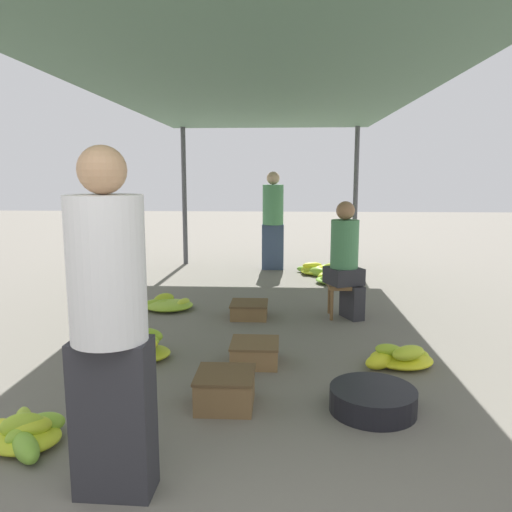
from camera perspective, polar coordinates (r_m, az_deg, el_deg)
The scene contains 17 objects.
canopy_post_back_left at distance 8.80m, azimuth -8.19°, elevation 6.72°, with size 0.08×0.08×2.36m, color #4C4C51.
canopy_post_back_right at distance 8.72m, azimuth 11.30°, elevation 6.61°, with size 0.08×0.08×2.36m, color #4C4C51.
canopy_tarp at distance 5.39m, azimuth 0.54°, elevation 18.09°, with size 3.35×7.00×0.04m, color #567A60.
vendor_foreground at distance 2.44m, azimuth -16.42°, elevation -7.16°, with size 0.38×0.36×1.67m.
stool at distance 5.55m, azimuth 9.94°, elevation -3.86°, with size 0.34×0.34×0.37m.
vendor_seated at distance 5.48m, azimuth 10.22°, elevation -0.28°, with size 0.45×0.45×1.27m.
basin_black at distance 3.51m, azimuth 13.20°, elevation -15.70°, with size 0.57×0.57×0.16m.
banana_pile_left_0 at distance 3.32m, azimuth -24.83°, elevation -17.85°, with size 0.50×0.58×0.20m.
banana_pile_left_1 at distance 4.40m, azimuth -13.00°, elevation -9.85°, with size 0.49×0.52×0.31m.
banana_pile_left_2 at distance 5.94m, azimuth -10.07°, elevation -5.43°, with size 0.63×0.54×0.15m.
banana_pile_right_0 at distance 7.31m, azimuth 8.98°, elevation -2.43°, with size 0.66×0.61×0.30m.
banana_pile_right_1 at distance 4.32m, azimuth 16.11°, elevation -11.08°, with size 0.62×0.48×0.20m.
banana_pile_right_2 at distance 7.91m, azimuth 6.91°, elevation -1.64°, with size 0.57×0.59×0.20m.
crate_near at distance 4.20m, azimuth -0.14°, elevation -10.97°, with size 0.40×0.40×0.19m.
crate_mid at distance 5.50m, azimuth -0.77°, elevation -6.16°, with size 0.40×0.40×0.17m.
crate_far at distance 3.48m, azimuth -3.54°, elevation -14.98°, with size 0.39×0.39×0.23m.
shopper_walking_mid at distance 8.22m, azimuth 1.95°, elevation 4.23°, with size 0.36×0.34×1.61m.
Camera 1 is at (0.24, -1.72, 1.54)m, focal length 35.00 mm.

